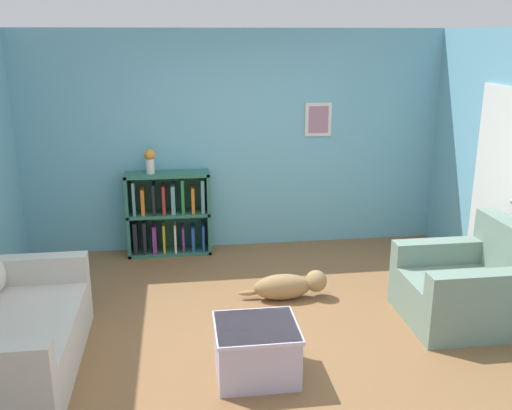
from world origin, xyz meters
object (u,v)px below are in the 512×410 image
couch (5,337)px  dog (290,286)px  recliner_chair (468,287)px  coffee_table (256,349)px  bookshelf (168,215)px  vase (150,160)px

couch → dog: (2.41, 0.98, -0.17)m
couch → recliner_chair: 3.95m
couch → coffee_table: size_ratio=2.70×
bookshelf → coffee_table: 2.80m
bookshelf → recliner_chair: size_ratio=0.97×
bookshelf → recliner_chair: 3.43m
recliner_chair → bookshelf: bearing=142.5°
dog → vase: 2.22m
vase → bookshelf: bearing=5.7°
couch → coffee_table: (1.90, -0.29, -0.08)m
couch → recliner_chair: bearing=4.8°
couch → vase: bearing=66.4°
couch → vase: size_ratio=5.96×
bookshelf → recliner_chair: bookshelf is taller
vase → dog: bearing=-46.0°
coffee_table → dog: (0.51, 1.27, -0.09)m
dog → coffee_table: bearing=-111.9°
bookshelf → vase: size_ratio=3.46×
bookshelf → vase: (-0.18, -0.02, 0.67)m
couch → dog: 2.61m
dog → recliner_chair: bearing=-23.1°
coffee_table → dog: coffee_table is taller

